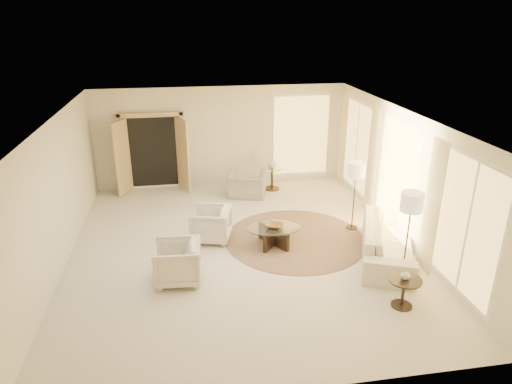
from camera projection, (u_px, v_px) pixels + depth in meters
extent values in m
cube|color=beige|center=(240.00, 249.00, 9.66)|extent=(7.00, 8.00, 0.02)
cube|color=white|center=(239.00, 117.00, 8.63)|extent=(7.00, 8.00, 0.02)
cube|color=beige|center=(221.00, 137.00, 12.82)|extent=(7.00, 0.04, 2.80)
cube|color=beige|center=(282.00, 303.00, 5.47)|extent=(7.00, 0.04, 2.80)
cube|color=beige|center=(56.00, 197.00, 8.62)|extent=(0.04, 8.00, 2.80)
cube|color=beige|center=(403.00, 177.00, 9.67)|extent=(0.04, 8.00, 2.80)
cube|color=tan|center=(153.00, 152.00, 12.55)|extent=(1.80, 0.12, 2.16)
cube|color=tan|center=(122.00, 158.00, 12.20)|extent=(0.35, 0.66, 2.00)
cube|color=tan|center=(183.00, 155.00, 12.44)|extent=(0.35, 0.66, 2.00)
cylinder|color=#453021|center=(295.00, 239.00, 10.05)|extent=(3.67, 3.67, 0.01)
imported|color=beige|center=(388.00, 241.00, 9.20)|extent=(1.85, 2.67, 0.73)
imported|color=beige|center=(211.00, 223.00, 9.88)|extent=(0.92, 0.96, 0.82)
imported|color=beige|center=(177.00, 261.00, 8.35)|extent=(0.81, 0.86, 0.84)
imported|color=gray|center=(247.00, 181.00, 12.25)|extent=(1.16, 0.91, 0.89)
cube|color=black|center=(274.00, 237.00, 9.72)|extent=(0.54, 0.77, 0.38)
cube|color=black|center=(274.00, 237.00, 9.72)|extent=(0.58, 0.74, 0.38)
cylinder|color=white|center=(274.00, 228.00, 9.64)|extent=(1.19, 1.19, 0.02)
cylinder|color=black|center=(401.00, 305.00, 7.75)|extent=(0.35, 0.35, 0.03)
cylinder|color=black|center=(403.00, 293.00, 7.66)|extent=(0.05, 0.05, 0.50)
cylinder|color=black|center=(405.00, 280.00, 7.57)|extent=(0.56, 0.56, 0.03)
cylinder|color=#31261C|center=(272.00, 188.00, 12.90)|extent=(0.42, 0.42, 0.03)
cylinder|color=#31261C|center=(272.00, 179.00, 12.79)|extent=(0.06, 0.06, 0.60)
cylinder|color=white|center=(272.00, 168.00, 12.68)|extent=(0.55, 0.55, 0.03)
cylinder|color=#31261C|center=(352.00, 228.00, 10.55)|extent=(0.27, 0.27, 0.03)
cylinder|color=#31261C|center=(354.00, 201.00, 10.31)|extent=(0.03, 0.03, 1.35)
cylinder|color=beige|center=(356.00, 170.00, 10.03)|extent=(0.39, 0.39, 0.33)
cylinder|color=#31261C|center=(402.00, 274.00, 8.66)|extent=(0.29, 0.29, 0.03)
cylinder|color=#31261C|center=(407.00, 242.00, 8.41)|extent=(0.03, 0.03, 1.43)
cylinder|color=beige|center=(412.00, 202.00, 8.12)|extent=(0.41, 0.41, 0.35)
imported|color=brown|center=(274.00, 226.00, 9.62)|extent=(0.42, 0.42, 0.08)
imported|color=silver|center=(406.00, 275.00, 7.53)|extent=(0.20, 0.20, 0.17)
imported|color=silver|center=(272.00, 163.00, 12.62)|extent=(0.32, 0.32, 0.28)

